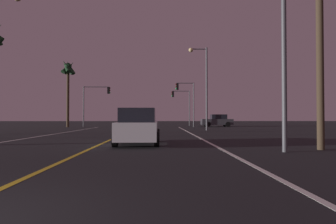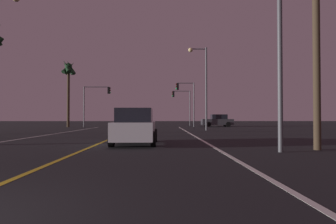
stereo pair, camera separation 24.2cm
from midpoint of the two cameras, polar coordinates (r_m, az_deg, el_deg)
lane_edge_right at (r=17.75m, az=6.46°, el=-5.18°), size 0.16×41.02×0.01m
lane_edge_left at (r=19.44m, az=-26.38°, el=-4.72°), size 0.16×41.02×0.01m
lane_center_divider at (r=17.84m, az=-10.73°, el=-5.15°), size 0.16×41.02×0.01m
car_lead_same_lane at (r=13.84m, az=-5.98°, el=-2.95°), size 2.02×4.30×1.70m
car_crossing_side at (r=40.74m, az=9.90°, el=-1.71°), size 4.30×2.02×1.70m
traffic_light_near_right at (r=38.82m, az=3.69°, el=3.44°), size 2.50×0.36×5.93m
traffic_light_near_left at (r=39.60m, az=-13.65°, el=2.94°), size 3.61×0.36×5.39m
traffic_light_far_right at (r=44.25m, az=2.79°, el=2.41°), size 2.85×0.36×5.36m
street_lamp_right_near at (r=12.03m, az=19.41°, el=19.21°), size 2.29×0.44×8.64m
street_lamp_right_far at (r=28.97m, az=7.01°, el=6.64°), size 1.87×0.44×8.21m
utility_pole_right at (r=13.37m, az=27.64°, el=14.72°), size 2.20×0.28×9.24m
palm_tree_left_far at (r=41.00m, az=-18.88°, el=7.19°), size 2.02×2.15×8.96m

